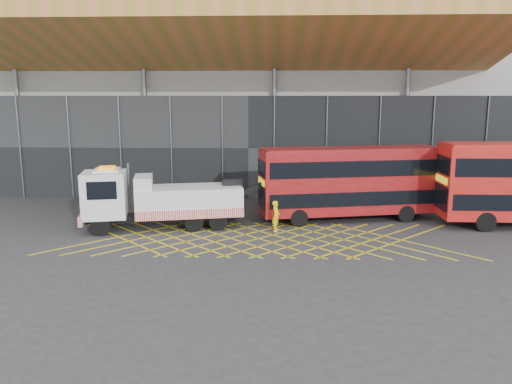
{
  "coord_description": "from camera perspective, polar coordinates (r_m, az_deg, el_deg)",
  "views": [
    {
      "loc": [
        4.17,
        -27.18,
        7.8
      ],
      "look_at": [
        3.0,
        1.5,
        2.4
      ],
      "focal_mm": 35.0,
      "sensor_mm": 36.0,
      "label": 1
    }
  ],
  "objects": [
    {
      "name": "construction_building",
      "position": [
        45.65,
        -0.5,
        12.13
      ],
      "size": [
        55.0,
        23.97,
        18.0
      ],
      "color": "gray",
      "rests_on": "ground_plane"
    },
    {
      "name": "worker",
      "position": [
        29.63,
        2.3,
        -2.78
      ],
      "size": [
        0.56,
        0.74,
        1.84
      ],
      "primitive_type": "imported",
      "rotation": [
        0.0,
        0.0,
        1.38
      ],
      "color": "yellow",
      "rests_on": "ground_plane"
    },
    {
      "name": "recovery_truck",
      "position": [
        30.68,
        -11.18,
        -0.82
      ],
      "size": [
        11.25,
        4.65,
        3.91
      ],
      "rotation": [
        0.0,
        0.0,
        0.22
      ],
      "color": "black",
      "rests_on": "ground_plane"
    },
    {
      "name": "bus_towed",
      "position": [
        32.68,
        10.7,
        1.35
      ],
      "size": [
        11.89,
        5.0,
        4.72
      ],
      "rotation": [
        0.0,
        0.0,
        0.21
      ],
      "color": "maroon",
      "rests_on": "ground_plane"
    },
    {
      "name": "ground_plane",
      "position": [
        28.59,
        -6.17,
        -5.24
      ],
      "size": [
        120.0,
        120.0,
        0.0
      ],
      "primitive_type": "plane",
      "color": "#28292B"
    },
    {
      "name": "road_markings",
      "position": [
        28.3,
        0.28,
        -5.34
      ],
      "size": [
        23.16,
        7.16,
        0.01
      ],
      "color": "gold",
      "rests_on": "ground_plane"
    }
  ]
}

